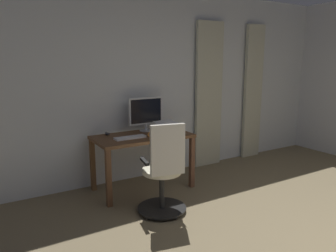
% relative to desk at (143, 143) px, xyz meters
% --- Properties ---
extents(back_room_partition, '(5.79, 0.10, 2.70)m').
position_rel_desk_xyz_m(back_room_partition, '(-0.85, -0.48, 0.72)').
color(back_room_partition, silver).
rests_on(back_room_partition, ground).
extents(curtain_left_panel, '(0.38, 0.06, 2.30)m').
position_rel_desk_xyz_m(curtain_left_panel, '(-2.35, -0.37, 0.51)').
color(curtain_left_panel, '#B9B9A1').
rests_on(curtain_left_panel, ground).
extents(curtain_right_panel, '(0.49, 0.06, 2.30)m').
position_rel_desk_xyz_m(curtain_right_panel, '(-1.37, -0.37, 0.51)').
color(curtain_right_panel, '#B9B9A1').
rests_on(curtain_right_panel, ground).
extents(desk, '(1.27, 0.67, 0.74)m').
position_rel_desk_xyz_m(desk, '(0.00, 0.00, 0.00)').
color(desk, brown).
rests_on(desk, ground).
extents(office_chair, '(0.56, 0.56, 1.06)m').
position_rel_desk_xyz_m(office_chair, '(0.14, 0.79, -0.16)').
color(office_chair, black).
rests_on(office_chair, ground).
extents(computer_monitor, '(0.50, 0.18, 0.47)m').
position_rel_desk_xyz_m(computer_monitor, '(-0.16, -0.22, 0.37)').
color(computer_monitor, '#B7BCC1').
rests_on(computer_monitor, desk).
extents(computer_keyboard, '(0.40, 0.12, 0.02)m').
position_rel_desk_xyz_m(computer_keyboard, '(0.21, 0.08, 0.12)').
color(computer_keyboard, silver).
rests_on(computer_keyboard, desk).
extents(laptop, '(0.32, 0.32, 0.14)m').
position_rel_desk_xyz_m(laptop, '(-0.38, 0.03, 0.16)').
color(laptop, white).
rests_on(laptop, desk).
extents(computer_mouse, '(0.06, 0.10, 0.04)m').
position_rel_desk_xyz_m(computer_mouse, '(0.39, -0.26, 0.12)').
color(computer_mouse, '#333338').
rests_on(computer_mouse, desk).
extents(mug_tea, '(0.12, 0.08, 0.09)m').
position_rel_desk_xyz_m(mug_tea, '(-0.06, 0.19, 0.15)').
color(mug_tea, orange).
rests_on(mug_tea, desk).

